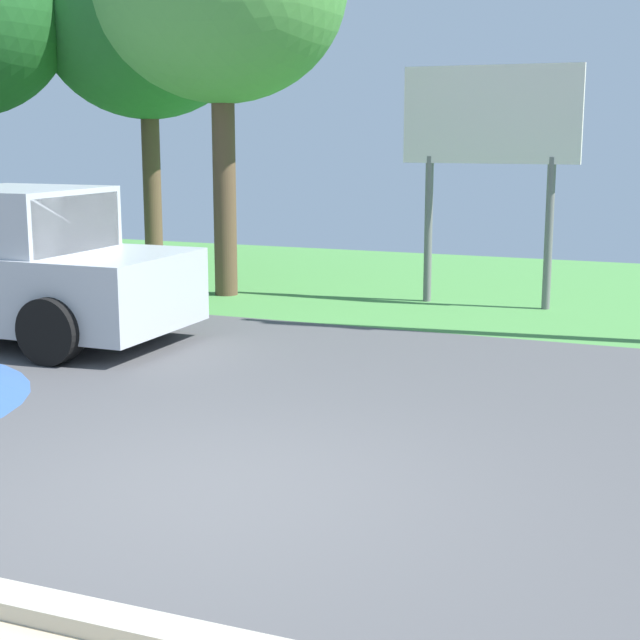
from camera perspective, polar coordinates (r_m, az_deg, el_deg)
The scene contains 3 objects.
ground_plane at distance 9.68m, azimuth 1.99°, elevation -4.45°, with size 40.00×22.00×0.20m.
roadside_billboard at distance 14.40m, azimuth 10.10°, elevation 10.93°, with size 2.60×0.12×3.50m.
tree_center_back at distance 19.70m, azimuth -10.27°, elevation 17.10°, with size 4.16×4.16×6.58m.
Camera 1 is at (3.17, -5.83, 2.54)m, focal length 53.83 mm.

